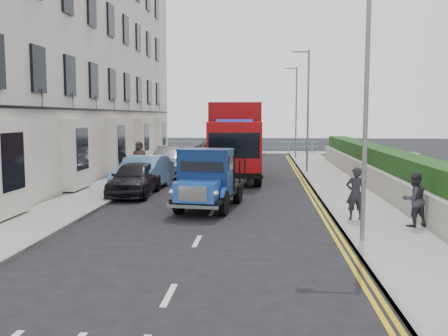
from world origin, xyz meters
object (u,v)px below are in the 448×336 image
(lamp_far, at_px, (295,107))
(red_lorry, at_px, (235,139))
(parked_car_front, at_px, (135,178))
(pedestrian_east_near, at_px, (355,193))
(lamp_near, at_px, (362,88))
(lamp_mid, at_px, (306,104))
(bedford_lorry, at_px, (207,183))

(lamp_far, xyz_separation_m, red_lorry, (-3.89, -12.57, -1.88))
(parked_car_front, bearing_deg, pedestrian_east_near, -30.98)
(parked_car_front, height_order, pedestrian_east_near, pedestrian_east_near)
(lamp_far, distance_m, red_lorry, 13.29)
(lamp_near, relative_size, red_lorry, 0.91)
(parked_car_front, bearing_deg, lamp_mid, 47.43)
(lamp_near, height_order, bedford_lorry, lamp_near)
(pedestrian_east_near, bearing_deg, parked_car_front, -33.91)
(bedford_lorry, relative_size, red_lorry, 0.61)
(lamp_near, height_order, pedestrian_east_near, lamp_near)
(red_lorry, bearing_deg, bedford_lorry, -95.59)
(lamp_mid, height_order, parked_car_front, lamp_mid)
(lamp_far, relative_size, bedford_lorry, 1.48)
(bedford_lorry, bearing_deg, lamp_near, -36.18)
(parked_car_front, xyz_separation_m, pedestrian_east_near, (8.19, -4.88, 0.23))
(pedestrian_east_near, bearing_deg, red_lorry, -71.45)
(lamp_mid, distance_m, bedford_lorry, 12.85)
(bedford_lorry, distance_m, pedestrian_east_near, 5.09)
(lamp_far, bearing_deg, pedestrian_east_near, -89.00)
(lamp_near, xyz_separation_m, parked_car_front, (-7.78, 7.48, -3.29))
(lamp_far, height_order, red_lorry, lamp_far)
(lamp_far, relative_size, red_lorry, 0.91)
(lamp_mid, height_order, lamp_far, same)
(lamp_near, distance_m, lamp_mid, 16.00)
(lamp_mid, relative_size, parked_car_front, 1.68)
(lamp_mid, bearing_deg, pedestrian_east_near, -88.25)
(lamp_mid, height_order, bedford_lorry, lamp_mid)
(lamp_near, distance_m, bedford_lorry, 6.85)
(lamp_mid, height_order, red_lorry, lamp_mid)
(lamp_near, distance_m, pedestrian_east_near, 4.04)
(bedford_lorry, xyz_separation_m, pedestrian_east_near, (4.80, -1.70, -0.05))
(parked_car_front, bearing_deg, bedford_lorry, -43.42)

